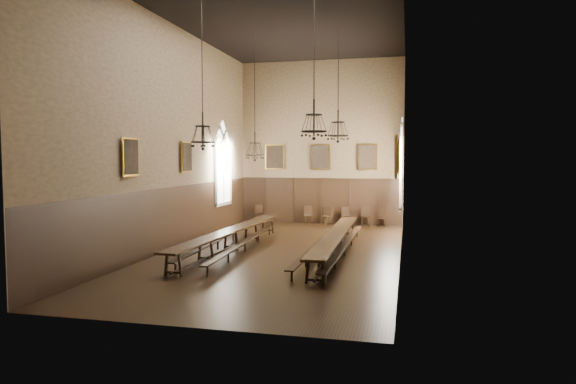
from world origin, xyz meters
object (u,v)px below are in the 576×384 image
(chair_5, at_px, (345,220))
(chandelier_back_right, at_px, (338,129))
(chair_6, at_px, (365,220))
(bench_right_outer, at_px, (344,248))
(chandelier_front_left, at_px, (203,132))
(chandelier_front_right, at_px, (314,122))
(table_right, at_px, (335,244))
(table_left, at_px, (231,240))
(bench_left_outer, at_px, (218,243))
(bench_left_inner, at_px, (245,245))
(chair_7, at_px, (382,222))
(chair_0, at_px, (259,217))
(chandelier_back_left, at_px, (255,146))
(chair_3, at_px, (308,219))
(bench_right_inner, at_px, (317,248))
(chair_4, at_px, (326,219))

(chair_5, distance_m, chandelier_back_right, 7.80)
(chair_5, xyz_separation_m, chair_6, (1.07, 0.06, 0.01))
(chair_6, bearing_deg, bench_right_outer, -98.89)
(chair_6, distance_m, chandelier_front_left, 12.83)
(chair_6, height_order, chandelier_front_right, chandelier_front_right)
(table_right, bearing_deg, table_left, 179.65)
(table_left, bearing_deg, bench_left_outer, -176.94)
(bench_left_inner, xyz_separation_m, chair_7, (4.86, 8.65, -0.01))
(chandelier_back_right, bearing_deg, chair_0, 129.62)
(chandelier_front_left, bearing_deg, chair_0, 96.63)
(bench_right_outer, bearing_deg, chandelier_back_right, 103.82)
(chair_0, relative_size, chandelier_back_right, 0.22)
(bench_right_outer, relative_size, chair_7, 11.75)
(bench_left_inner, height_order, chandelier_back_left, chandelier_back_left)
(bench_left_inner, height_order, chandelier_front_left, chandelier_front_left)
(bench_left_inner, height_order, chair_3, chair_3)
(chair_0, xyz_separation_m, chair_6, (5.98, -0.05, 0.01))
(bench_right_inner, height_order, chandelier_front_left, chandelier_front_left)
(table_right, distance_m, chair_3, 8.95)
(table_left, xyz_separation_m, chandelier_front_right, (3.79, -2.52, 4.43))
(chair_4, xyz_separation_m, chair_7, (3.01, 0.02, -0.03))
(table_right, xyz_separation_m, chandelier_back_left, (-3.93, 2.50, 3.76))
(bench_right_outer, bearing_deg, chair_4, 103.33)
(bench_left_inner, distance_m, chandelier_back_left, 4.75)
(bench_left_inner, distance_m, bench_right_outer, 3.90)
(chair_3, height_order, chandelier_front_right, chandelier_front_right)
(bench_right_outer, xyz_separation_m, chair_6, (0.08, 8.75, 0.02))
(table_left, xyz_separation_m, chair_6, (4.64, 8.49, -0.10))
(chair_0, bearing_deg, chair_7, -19.25)
(chair_6, relative_size, chair_7, 1.18)
(chair_4, distance_m, chandelier_front_right, 11.92)
(bench_right_outer, bearing_deg, chandelier_front_left, -152.23)
(bench_left_inner, distance_m, chair_7, 9.92)
(chair_0, xyz_separation_m, chandelier_front_right, (5.14, -11.06, 4.54))
(bench_right_inner, relative_size, chair_0, 9.54)
(bench_right_inner, relative_size, chandelier_front_left, 1.91)
(table_right, bearing_deg, chair_0, 122.84)
(table_right, relative_size, chandelier_back_left, 1.94)
(table_right, bearing_deg, chandelier_back_right, 95.88)
(bench_right_inner, bearing_deg, chandelier_back_right, 79.51)
(table_right, bearing_deg, bench_right_inner, -161.86)
(bench_left_outer, distance_m, bench_left_inner, 1.21)
(chair_6, distance_m, chandelier_back_left, 8.38)
(chair_4, bearing_deg, chandelier_back_left, -92.90)
(chair_6, bearing_deg, table_right, -101.37)
(bench_right_inner, xyz_separation_m, chandelier_front_right, (0.27, -2.28, 4.57))
(chair_4, xyz_separation_m, chandelier_front_left, (-2.54, -11.10, 4.25))
(bench_left_outer, xyz_separation_m, chair_5, (4.12, 8.46, 0.03))
(chandelier_front_left, bearing_deg, chair_4, 77.12)
(chandelier_back_left, xyz_separation_m, chandelier_back_right, (3.71, -0.35, 0.71))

